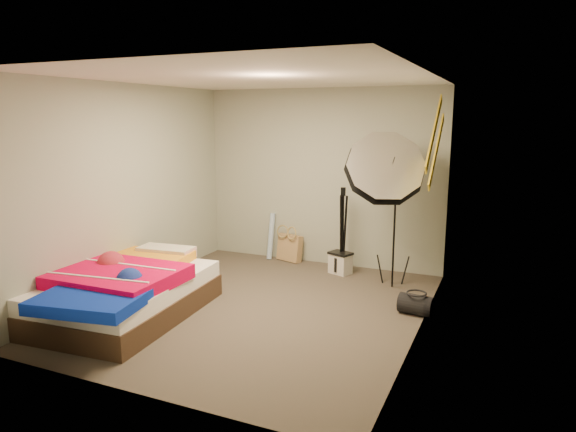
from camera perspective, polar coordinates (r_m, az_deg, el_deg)
The scene contains 15 objects.
floor at distance 5.85m, azimuth -3.32°, elevation -10.13°, with size 4.00×4.00×0.00m, color #4F463B.
ceiling at distance 5.47m, azimuth -3.61°, elevation 15.09°, with size 4.00×4.00×0.00m, color silver.
wall_back at distance 7.34m, azimuth 3.70°, elevation 4.27°, with size 3.50×3.50×0.00m, color #979C8C.
wall_front at distance 3.89m, azimuth -17.04°, elevation -2.25°, with size 3.50×3.50×0.00m, color #979C8C.
wall_left at distance 6.51m, azimuth -17.32°, elevation 2.92°, with size 4.00×4.00×0.00m, color #979C8C.
wall_right at distance 4.99m, azimuth 14.75°, elevation 0.72°, with size 4.00×4.00×0.00m, color #979C8C.
tote_bag at distance 7.61m, azimuth 0.19°, elevation -3.55°, with size 0.39×0.12×0.39m, color tan.
wrapping_roll at distance 7.70m, azimuth -1.90°, elevation -2.25°, with size 0.08×0.08×0.69m, color #588BC6.
camera_case at distance 7.05m, azimuth 5.83°, elevation -5.29°, with size 0.27×0.20×0.27m, color beige.
duffel_bag at distance 5.79m, azimuth 14.03°, elevation -9.53°, with size 0.22×0.22×0.36m, color black.
wall_stripe_upper at distance 5.51m, azimuth 15.91°, elevation 8.94°, with size 0.02×1.10×0.10m, color gold.
wall_stripe_lower at distance 5.77m, azimuth 16.16°, elevation 7.01°, with size 0.02×1.10×0.10m, color gold.
bed at distance 5.80m, azimuth -17.65°, elevation -7.89°, with size 1.53×2.15×0.56m.
photo_umbrella at distance 6.31m, azimuth 10.65°, elevation 4.97°, with size 1.06×0.98×2.04m.
camera_tripod at distance 6.97m, azimuth 6.08°, elevation -0.92°, with size 0.08×0.08×1.18m.
Camera 1 is at (2.50, -4.85, 2.11)m, focal length 32.00 mm.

